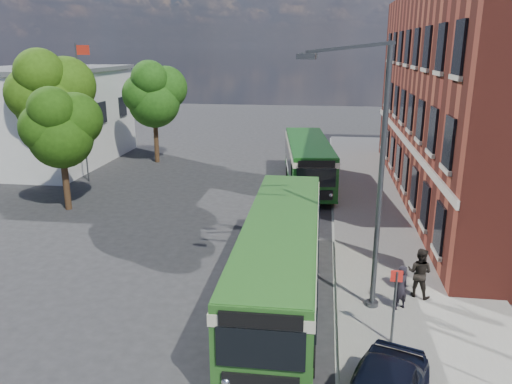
# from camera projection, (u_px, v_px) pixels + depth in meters

# --- Properties ---
(ground) EXTENTS (120.00, 120.00, 0.00)m
(ground) POSITION_uv_depth(u_px,v_px,m) (235.00, 275.00, 20.02)
(ground) COLOR #262629
(ground) RESTS_ON ground
(pavement) EXTENTS (6.00, 48.00, 0.15)m
(pavement) POSITION_uv_depth(u_px,v_px,m) (390.00, 216.00, 26.68)
(pavement) COLOR gray
(pavement) RESTS_ON ground
(kerb_line) EXTENTS (0.12, 48.00, 0.01)m
(kerb_line) POSITION_uv_depth(u_px,v_px,m) (333.00, 215.00, 27.10)
(kerb_line) COLOR beige
(kerb_line) RESTS_ON ground
(white_building) EXTENTS (9.40, 13.40, 7.30)m
(white_building) POSITION_uv_depth(u_px,v_px,m) (46.00, 116.00, 38.47)
(white_building) COLOR silver
(white_building) RESTS_ON ground
(flagpole) EXTENTS (0.95, 0.10, 9.00)m
(flagpole) POSITION_uv_depth(u_px,v_px,m) (82.00, 108.00, 32.62)
(flagpole) COLOR #3E4043
(flagpole) RESTS_ON ground
(street_lamp) EXTENTS (2.96, 2.38, 9.00)m
(street_lamp) POSITION_uv_depth(u_px,v_px,m) (370.00, 176.00, 16.13)
(street_lamp) COLOR #3E4043
(street_lamp) RESTS_ON ground
(bus_stop_sign) EXTENTS (0.35, 0.08, 2.52)m
(bus_stop_sign) POSITION_uv_depth(u_px,v_px,m) (395.00, 302.00, 14.86)
(bus_stop_sign) COLOR #3E4043
(bus_stop_sign) RESTS_ON ground
(bus_front) EXTENTS (2.75, 12.60, 3.02)m
(bus_front) POSITION_uv_depth(u_px,v_px,m) (281.00, 251.00, 17.74)
(bus_front) COLOR #2B6121
(bus_front) RESTS_ON ground
(bus_rear) EXTENTS (3.79, 10.97, 3.02)m
(bus_rear) POSITION_uv_depth(u_px,v_px,m) (308.00, 159.00, 32.31)
(bus_rear) COLOR #175518
(bus_rear) RESTS_ON ground
(pedestrian_a) EXTENTS (0.70, 0.63, 1.60)m
(pedestrian_a) POSITION_uv_depth(u_px,v_px,m) (400.00, 287.00, 16.97)
(pedestrian_a) COLOR black
(pedestrian_a) RESTS_ON pavement
(pedestrian_b) EXTENTS (1.11, 1.03, 1.84)m
(pedestrian_b) POSITION_uv_depth(u_px,v_px,m) (420.00, 273.00, 17.80)
(pedestrian_b) COLOR black
(pedestrian_b) RESTS_ON pavement
(tree_left) EXTENTS (4.07, 3.87, 6.87)m
(tree_left) POSITION_uv_depth(u_px,v_px,m) (60.00, 127.00, 26.77)
(tree_left) COLOR #352213
(tree_left) RESTS_ON ground
(tree_mid) EXTENTS (5.19, 4.93, 8.76)m
(tree_mid) POSITION_uv_depth(u_px,v_px,m) (50.00, 93.00, 31.66)
(tree_mid) COLOR #352213
(tree_mid) RESTS_ON ground
(tree_right) EXTENTS (4.66, 4.43, 7.87)m
(tree_right) POSITION_uv_depth(u_px,v_px,m) (154.00, 94.00, 38.00)
(tree_right) COLOR #352213
(tree_right) RESTS_ON ground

